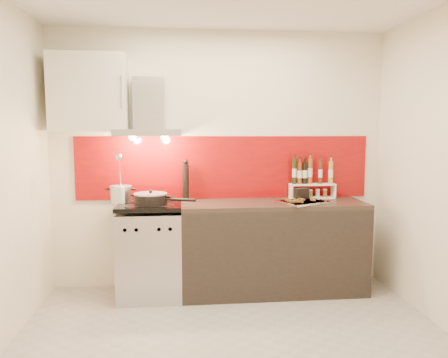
{
  "coord_description": "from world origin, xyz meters",
  "views": [
    {
      "loc": [
        -0.41,
        -3.06,
        1.61
      ],
      "look_at": [
        0.0,
        0.95,
        1.15
      ],
      "focal_mm": 35.0,
      "sensor_mm": 36.0,
      "label": 1
    }
  ],
  "objects": [
    {
      "name": "pepper_mill",
      "position": [
        -0.35,
        1.29,
        1.1
      ],
      "size": [
        0.06,
        0.06,
        0.41
      ],
      "color": "black",
      "rests_on": "counter"
    },
    {
      "name": "counter",
      "position": [
        0.5,
        1.1,
        0.45
      ],
      "size": [
        1.8,
        0.6,
        0.9
      ],
      "color": "black",
      "rests_on": "ground"
    },
    {
      "name": "stock_pot",
      "position": [
        -0.98,
        1.21,
        0.99
      ],
      "size": [
        0.21,
        0.21,
        0.18
      ],
      "color": "#B7B7BA",
      "rests_on": "range_stove"
    },
    {
      "name": "caddy_box",
      "position": [
        0.8,
        1.15,
        0.96
      ],
      "size": [
        0.16,
        0.11,
        0.13
      ],
      "primitive_type": "cube",
      "rotation": [
        0.0,
        0.0,
        0.38
      ],
      "color": "black",
      "rests_on": "counter"
    },
    {
      "name": "baking_tray",
      "position": [
        0.77,
        0.99,
        0.92
      ],
      "size": [
        0.54,
        0.49,
        0.03
      ],
      "color": "silver",
      "rests_on": "counter"
    },
    {
      "name": "backsplash",
      "position": [
        0.05,
        1.39,
        1.22
      ],
      "size": [
        3.0,
        0.02,
        0.64
      ],
      "primitive_type": "cube",
      "color": "maroon",
      "rests_on": "back_wall"
    },
    {
      "name": "saute_pan",
      "position": [
        -0.68,
        1.01,
        0.96
      ],
      "size": [
        0.58,
        0.32,
        0.14
      ],
      "color": "black",
      "rests_on": "range_stove"
    },
    {
      "name": "range_stove",
      "position": [
        -0.7,
        1.1,
        0.44
      ],
      "size": [
        0.6,
        0.6,
        0.91
      ],
      "color": "#B7B7BA",
      "rests_on": "ground"
    },
    {
      "name": "floor",
      "position": [
        0.0,
        0.0,
        0.0
      ],
      "size": [
        3.4,
        3.4,
        0.0
      ],
      "primitive_type": "plane",
      "color": "#9E9991",
      "rests_on": "ground"
    },
    {
      "name": "range_hood",
      "position": [
        -0.7,
        1.24,
        1.74
      ],
      "size": [
        0.62,
        0.5,
        0.61
      ],
      "color": "#B7B7BA",
      "rests_on": "back_wall"
    },
    {
      "name": "utensil_jar",
      "position": [
        -0.98,
        1.12,
        1.04
      ],
      "size": [
        0.1,
        0.15,
        0.48
      ],
      "color": "silver",
      "rests_on": "range_stove"
    },
    {
      "name": "back_wall",
      "position": [
        0.0,
        1.4,
        1.3
      ],
      "size": [
        3.4,
        0.02,
        2.6
      ],
      "primitive_type": "cube",
      "color": "silver",
      "rests_on": "ground"
    },
    {
      "name": "step_shelf",
      "position": [
        0.93,
        1.28,
        1.07
      ],
      "size": [
        0.47,
        0.13,
        0.41
      ],
      "color": "white",
      "rests_on": "counter"
    },
    {
      "name": "upper_cabinet",
      "position": [
        -1.25,
        1.22,
        1.95
      ],
      "size": [
        0.7,
        0.35,
        0.72
      ],
      "primitive_type": "cube",
      "color": "beige",
      "rests_on": "back_wall"
    }
  ]
}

